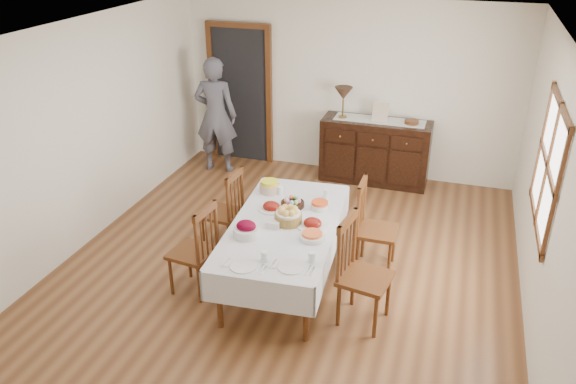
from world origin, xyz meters
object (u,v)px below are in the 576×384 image
(table_lamp, at_px, (343,94))
(chair_right_far, at_px, (373,226))
(chair_left_near, at_px, (196,249))
(chair_left_far, at_px, (225,210))
(sideboard, at_px, (375,151))
(dining_table, at_px, (285,230))
(person, at_px, (216,112))
(chair_right_near, at_px, (360,271))

(table_lamp, bearing_deg, chair_right_far, -69.01)
(chair_left_near, bearing_deg, table_lamp, 173.70)
(chair_left_near, bearing_deg, chair_left_far, -168.93)
(table_lamp, bearing_deg, sideboard, 2.82)
(sideboard, height_order, table_lamp, table_lamp)
(dining_table, height_order, person, person)
(dining_table, height_order, chair_right_near, chair_right_near)
(person, xyz_separation_m, table_lamp, (1.88, 0.30, 0.35))
(chair_left_near, relative_size, person, 0.54)
(person, bearing_deg, chair_left_far, 109.96)
(chair_left_near, distance_m, person, 3.23)
(chair_left_near, xyz_separation_m, table_lamp, (0.76, 3.30, 0.78))
(chair_left_near, height_order, table_lamp, table_lamp)
(chair_right_near, distance_m, table_lamp, 3.46)
(chair_left_far, relative_size, chair_right_far, 0.96)
(chair_right_far, xyz_separation_m, sideboard, (-0.37, 2.32, -0.06))
(dining_table, height_order, table_lamp, table_lamp)
(dining_table, distance_m, chair_right_near, 0.97)
(person, bearing_deg, chair_right_near, 127.00)
(chair_right_far, height_order, sideboard, chair_right_far)
(chair_left_far, height_order, sideboard, chair_left_far)
(chair_right_far, bearing_deg, chair_left_far, 93.32)
(chair_left_near, bearing_deg, chair_right_far, 128.27)
(chair_right_near, xyz_separation_m, table_lamp, (-0.93, 3.25, 0.74))
(chair_right_near, bearing_deg, chair_right_far, 12.43)
(chair_right_near, height_order, table_lamp, table_lamp)
(sideboard, relative_size, table_lamp, 3.41)
(sideboard, xyz_separation_m, person, (-2.39, -0.32, 0.47))
(table_lamp, bearing_deg, chair_left_far, -109.09)
(chair_right_far, bearing_deg, dining_table, 123.68)
(chair_right_near, distance_m, chair_right_far, 0.96)
(table_lamp, bearing_deg, dining_table, -89.09)
(chair_left_near, bearing_deg, chair_right_near, 98.52)
(person, bearing_deg, chair_left_near, 103.85)
(person, bearing_deg, dining_table, 120.42)
(chair_left_far, bearing_deg, chair_left_near, 8.18)
(chair_right_near, relative_size, sideboard, 0.70)
(chair_left_far, xyz_separation_m, person, (-1.05, 2.10, 0.44))
(dining_table, xyz_separation_m, person, (-1.93, 2.56, 0.31))
(dining_table, bearing_deg, chair_left_far, 148.38)
(chair_left_far, xyz_separation_m, chair_right_near, (1.76, -0.84, 0.05))
(chair_right_far, relative_size, sideboard, 0.67)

